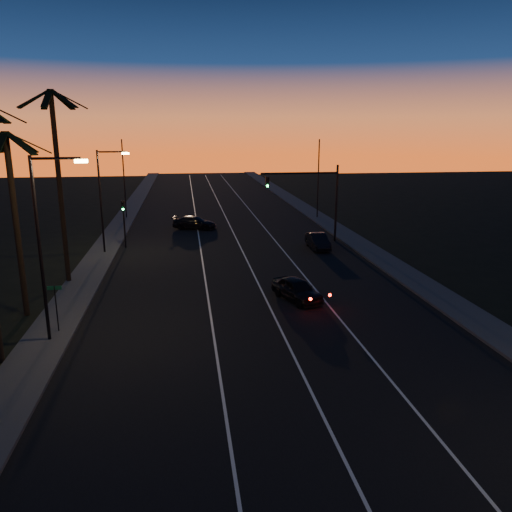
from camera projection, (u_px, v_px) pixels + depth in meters
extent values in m
cube|color=black|center=(247.00, 275.00, 35.55)|extent=(20.00, 170.00, 0.01)
cube|color=#393936|center=(84.00, 281.00, 33.99)|extent=(2.40, 170.00, 0.16)
cube|color=#393936|center=(396.00, 268.00, 37.07)|extent=(2.40, 170.00, 0.16)
cube|color=silver|center=(205.00, 277.00, 35.13)|extent=(0.12, 160.00, 0.01)
cube|color=silver|center=(254.00, 275.00, 35.61)|extent=(0.12, 160.00, 0.01)
cube|color=silver|center=(302.00, 273.00, 36.09)|extent=(0.12, 160.00, 0.01)
cylinder|color=black|center=(17.00, 227.00, 26.74)|extent=(0.32, 0.32, 10.00)
cube|color=black|center=(29.00, 143.00, 26.03)|extent=(2.18, 0.92, 1.18)
cube|color=black|center=(21.00, 142.00, 26.63)|extent=(1.25, 2.12, 1.18)
cube|color=black|center=(3.00, 142.00, 26.48)|extent=(1.34, 2.09, 1.18)
cube|color=black|center=(0.00, 143.00, 24.63)|extent=(0.45, 2.16, 1.18)
cube|color=black|center=(20.00, 143.00, 25.14)|extent=(1.95, 1.61, 1.18)
cylinder|color=black|center=(60.00, 191.00, 32.32)|extent=(0.32, 0.32, 12.50)
cube|color=black|center=(69.00, 99.00, 31.31)|extent=(2.18, 0.92, 1.18)
cube|color=black|center=(62.00, 100.00, 31.90)|extent=(1.25, 2.12, 1.18)
cube|color=black|center=(47.00, 100.00, 31.75)|extent=(1.34, 2.09, 1.18)
cube|color=black|center=(35.00, 99.00, 30.97)|extent=(2.18, 0.82, 1.18)
cube|color=black|center=(34.00, 98.00, 30.15)|extent=(1.90, 1.69, 1.18)
cube|color=black|center=(47.00, 98.00, 29.90)|extent=(0.45, 2.16, 1.18)
cube|color=black|center=(63.00, 98.00, 30.42)|extent=(1.95, 1.61, 1.18)
cylinder|color=black|center=(40.00, 253.00, 23.33)|extent=(0.16, 0.16, 9.00)
cylinder|color=black|center=(55.00, 158.00, 22.40)|extent=(2.20, 0.12, 0.12)
cube|color=#F6C862|center=(81.00, 161.00, 22.59)|extent=(0.55, 0.26, 0.16)
cylinder|color=black|center=(101.00, 203.00, 40.66)|extent=(0.16, 0.16, 8.50)
cylinder|color=black|center=(111.00, 152.00, 39.79)|extent=(2.20, 0.12, 0.12)
cube|color=#F6C862|center=(125.00, 153.00, 39.97)|extent=(0.55, 0.26, 0.16)
cylinder|color=black|center=(57.00, 310.00, 25.11)|extent=(0.06, 0.06, 2.60)
cube|color=#0E542C|center=(54.00, 288.00, 24.83)|extent=(0.70, 0.03, 0.20)
cylinder|color=black|center=(336.00, 204.00, 45.57)|extent=(0.20, 0.20, 7.00)
cylinder|color=black|center=(299.00, 173.00, 44.40)|extent=(7.00, 0.16, 0.16)
cube|color=black|center=(267.00, 182.00, 44.19)|extent=(0.32, 0.28, 1.00)
sphere|color=black|center=(268.00, 179.00, 43.95)|extent=(0.20, 0.20, 0.20)
sphere|color=black|center=(268.00, 182.00, 44.02)|extent=(0.20, 0.20, 0.20)
sphere|color=#14FF59|center=(268.00, 186.00, 44.10)|extent=(0.20, 0.20, 0.20)
cylinder|color=black|center=(124.00, 224.00, 43.31)|extent=(0.14, 0.14, 4.20)
cube|color=black|center=(123.00, 206.00, 42.92)|extent=(0.28, 0.25, 0.90)
sphere|color=black|center=(123.00, 203.00, 42.70)|extent=(0.18, 0.18, 0.18)
sphere|color=black|center=(123.00, 206.00, 42.77)|extent=(0.18, 0.18, 0.18)
sphere|color=#14FF59|center=(123.00, 209.00, 42.84)|extent=(0.18, 0.18, 0.18)
cylinder|color=black|center=(124.00, 180.00, 56.90)|extent=(0.14, 0.14, 9.00)
cylinder|color=black|center=(318.00, 179.00, 57.04)|extent=(0.14, 0.14, 9.00)
imported|color=black|center=(297.00, 289.00, 30.26)|extent=(2.93, 4.28, 1.35)
sphere|color=#FF0F05|center=(311.00, 299.00, 27.89)|extent=(0.18, 0.18, 0.18)
sphere|color=#FF0F05|center=(330.00, 295.00, 28.53)|extent=(0.18, 0.18, 0.18)
imported|color=black|center=(318.00, 241.00, 43.26)|extent=(1.40, 4.01, 1.32)
imported|color=black|center=(195.00, 223.00, 51.77)|extent=(4.88, 3.10, 1.32)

